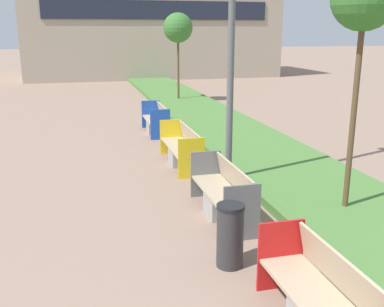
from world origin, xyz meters
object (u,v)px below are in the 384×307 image
object	(u,v)px
sapling_tree_near	(365,0)
sapling_tree_far	(178,28)
bench_blue_frame	(156,122)
bench_grey_frame	(223,196)
litter_bin	(230,235)
bench_yellow_frame	(182,150)

from	to	relation	value
sapling_tree_near	sapling_tree_far	size ratio (longest dim) A/B	1.07
bench_blue_frame	sapling_tree_near	distance (m)	8.59
bench_grey_frame	bench_blue_frame	bearing A→B (deg)	90.02
bench_blue_frame	sapling_tree_near	size ratio (longest dim) A/B	0.44
litter_bin	sapling_tree_near	size ratio (longest dim) A/B	0.21
bench_grey_frame	litter_bin	xyz separation A→B (m)	(-0.48, -1.76, 0.10)
bench_grey_frame	bench_blue_frame	world-z (taller)	same
bench_yellow_frame	litter_bin	bearing A→B (deg)	-95.38
bench_blue_frame	litter_bin	distance (m)	8.83
bench_grey_frame	bench_blue_frame	distance (m)	7.07
bench_yellow_frame	sapling_tree_near	xyz separation A→B (m)	(2.16, -3.86, 3.36)
bench_grey_frame	litter_bin	distance (m)	1.82
bench_grey_frame	bench_yellow_frame	bearing A→B (deg)	89.97
bench_yellow_frame	litter_bin	distance (m)	5.11
sapling_tree_far	litter_bin	bearing A→B (deg)	-99.85
bench_grey_frame	bench_yellow_frame	world-z (taller)	same
sapling_tree_near	sapling_tree_far	xyz separation A→B (m)	(-0.00, 13.96, -0.36)
bench_grey_frame	bench_yellow_frame	size ratio (longest dim) A/B	0.94
sapling_tree_far	sapling_tree_near	bearing A→B (deg)	-90.00
bench_grey_frame	sapling_tree_near	world-z (taller)	sapling_tree_near
bench_yellow_frame	sapling_tree_far	world-z (taller)	sapling_tree_far
litter_bin	sapling_tree_near	xyz separation A→B (m)	(2.64, 1.23, 3.27)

